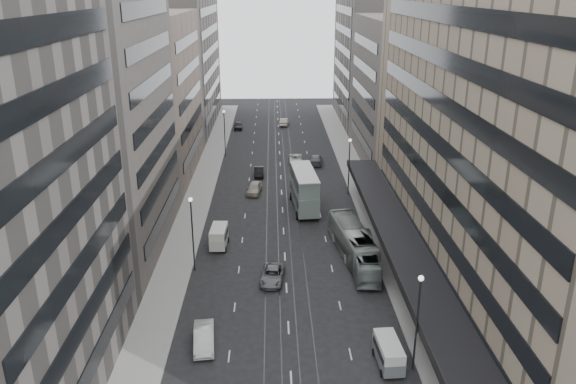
{
  "coord_description": "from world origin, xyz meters",
  "views": [
    {
      "loc": [
        -1.25,
        -41.66,
        28.49
      ],
      "look_at": [
        0.48,
        19.4,
        6.1
      ],
      "focal_mm": 35.0,
      "sensor_mm": 36.0,
      "label": 1
    }
  ],
  "objects": [
    {
      "name": "ground",
      "position": [
        0.0,
        0.0,
        0.0
      ],
      "size": [
        220.0,
        220.0,
        0.0
      ],
      "primitive_type": "plane",
      "color": "black",
      "rests_on": "ground"
    },
    {
      "name": "sidewalk_right",
      "position": [
        12.0,
        37.5,
        0.07
      ],
      "size": [
        4.0,
        125.0,
        0.15
      ],
      "primitive_type": "cube",
      "color": "gray",
      "rests_on": "ground"
    },
    {
      "name": "sidewalk_left",
      "position": [
        -12.0,
        37.5,
        0.07
      ],
      "size": [
        4.0,
        125.0,
        0.15
      ],
      "primitive_type": "cube",
      "color": "gray",
      "rests_on": "ground"
    },
    {
      "name": "department_store",
      "position": [
        21.45,
        8.0,
        14.95
      ],
      "size": [
        19.2,
        60.0,
        30.0
      ],
      "color": "gray",
      "rests_on": "ground"
    },
    {
      "name": "building_right_mid",
      "position": [
        21.5,
        52.0,
        12.0
      ],
      "size": [
        15.0,
        28.0,
        24.0
      ],
      "primitive_type": "cube",
      "color": "#4B4641",
      "rests_on": "ground"
    },
    {
      "name": "building_right_far",
      "position": [
        21.5,
        82.0,
        14.0
      ],
      "size": [
        15.0,
        32.0,
        28.0
      ],
      "primitive_type": "cube",
      "color": "slate",
      "rests_on": "ground"
    },
    {
      "name": "building_left_b",
      "position": [
        -21.5,
        19.0,
        17.0
      ],
      "size": [
        15.0,
        26.0,
        34.0
      ],
      "primitive_type": "cube",
      "color": "#4B4641",
      "rests_on": "ground"
    },
    {
      "name": "building_left_c",
      "position": [
        -21.5,
        46.0,
        12.5
      ],
      "size": [
        15.0,
        28.0,
        25.0
      ],
      "primitive_type": "cube",
      "color": "#7B6B60",
      "rests_on": "ground"
    },
    {
      "name": "building_left_d",
      "position": [
        -21.5,
        79.0,
        14.0
      ],
      "size": [
        15.0,
        38.0,
        28.0
      ],
      "primitive_type": "cube",
      "color": "slate",
      "rests_on": "ground"
    },
    {
      "name": "lamp_right_near",
      "position": [
        9.7,
        -5.0,
        5.2
      ],
      "size": [
        0.44,
        0.44,
        8.32
      ],
      "color": "#262628",
      "rests_on": "ground"
    },
    {
      "name": "lamp_right_far",
      "position": [
        9.7,
        35.0,
        5.2
      ],
      "size": [
        0.44,
        0.44,
        8.32
      ],
      "color": "#262628",
      "rests_on": "ground"
    },
    {
      "name": "lamp_left_near",
      "position": [
        -9.7,
        12.0,
        5.2
      ],
      "size": [
        0.44,
        0.44,
        8.32
      ],
      "color": "#262628",
      "rests_on": "ground"
    },
    {
      "name": "lamp_left_far",
      "position": [
        -9.7,
        55.0,
        5.2
      ],
      "size": [
        0.44,
        0.44,
        8.32
      ],
      "color": "#262628",
      "rests_on": "ground"
    },
    {
      "name": "bus_near",
      "position": [
        8.37,
        11.78,
        1.44
      ],
      "size": [
        2.92,
        10.46,
        2.88
      ],
      "primitive_type": "imported",
      "rotation": [
        0.0,
        0.0,
        3.09
      ],
      "color": "gray",
      "rests_on": "ground"
    },
    {
      "name": "bus_far",
      "position": [
        7.62,
        15.59,
        1.7
      ],
      "size": [
        4.37,
        12.46,
        3.4
      ],
      "primitive_type": "imported",
      "rotation": [
        0.0,
        0.0,
        3.27
      ],
      "color": "gray",
      "rests_on": "ground"
    },
    {
      "name": "double_decker",
      "position": [
        2.94,
        29.32,
        2.92
      ],
      "size": [
        3.71,
        10.08,
        5.41
      ],
      "rotation": [
        0.0,
        0.0,
        0.08
      ],
      "color": "slate",
      "rests_on": "ground"
    },
    {
      "name": "vw_microbus",
      "position": [
        7.8,
        -4.49,
        1.22
      ],
      "size": [
        2.06,
        4.15,
        2.19
      ],
      "rotation": [
        0.0,
        0.0,
        0.06
      ],
      "color": "#595E61",
      "rests_on": "ground"
    },
    {
      "name": "panel_van",
      "position": [
        -7.58,
        17.7,
        1.37
      ],
      "size": [
        2.09,
        4.01,
        2.48
      ],
      "rotation": [
        0.0,
        0.0,
        -0.04
      ],
      "color": "beige",
      "rests_on": "ground"
    },
    {
      "name": "sedan_1",
      "position": [
        -7.19,
        -1.46,
        0.78
      ],
      "size": [
        2.15,
        4.89,
        1.56
      ],
      "primitive_type": "imported",
      "rotation": [
        0.0,
        0.0,
        0.11
      ],
      "color": "silver",
      "rests_on": "ground"
    },
    {
      "name": "sedan_2",
      "position": [
        -1.41,
        9.45,
        0.68
      ],
      "size": [
        2.82,
        5.11,
        1.35
      ],
      "primitive_type": "imported",
      "rotation": [
        0.0,
        0.0,
        -0.12
      ],
      "color": "slate",
      "rests_on": "ground"
    },
    {
      "name": "sedan_4",
      "position": [
        -4.01,
        35.67,
        0.8
      ],
      "size": [
        2.5,
        4.9,
        1.6
      ],
      "primitive_type": "imported",
      "rotation": [
        0.0,
        0.0,
        -0.14
      ],
      "color": "#A49788",
      "rests_on": "ground"
    },
    {
      "name": "sedan_5",
      "position": [
        -3.5,
        43.77,
        0.68
      ],
      "size": [
        1.57,
        4.2,
        1.37
      ],
      "primitive_type": "imported",
      "rotation": [
        0.0,
        0.0,
        0.03
      ],
      "color": "black",
      "rests_on": "ground"
    },
    {
      "name": "sedan_6",
      "position": [
        2.7,
        51.48,
        0.68
      ],
      "size": [
        2.43,
        4.95,
        1.35
      ],
      "primitive_type": "imported",
      "rotation": [
        0.0,
        0.0,
        3.1
      ],
      "color": "#BBBBB7",
      "rests_on": "ground"
    },
    {
      "name": "sedan_7",
      "position": [
        6.12,
        50.04,
        0.77
      ],
      "size": [
        2.71,
        5.51,
        1.54
      ],
      "primitive_type": "imported",
      "rotation": [
        0.0,
        0.0,
        3.03
      ],
      "color": "#5A5A5C",
      "rests_on": "ground"
    },
    {
      "name": "sedan_8",
      "position": [
        -8.5,
        75.42,
        0.76
      ],
      "size": [
        1.88,
        4.47,
        1.51
      ],
      "primitive_type": "imported",
      "rotation": [
        0.0,
        0.0,
        0.02
      ],
      "color": "#262628",
      "rests_on": "ground"
    },
    {
      "name": "sedan_9",
      "position": [
        1.3,
        78.61,
        0.79
      ],
      "size": [
        2.12,
        4.93,
        1.58
      ],
      "primitive_type": "imported",
      "rotation": [
        0.0,
        0.0,
        3.05
      ],
      "color": "#BAB09A",
      "rests_on": "ground"
    }
  ]
}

